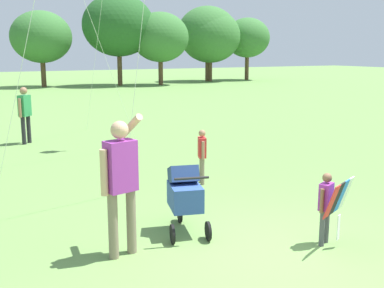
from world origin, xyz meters
The scene contains 7 objects.
ground_plane centered at (0.00, 0.00, 0.00)m, with size 120.00×120.00×0.00m, color #668E47.
treeline_distant centered at (10.75, 30.94, 4.00)m, with size 30.91×7.85×6.90m.
child_with_butterfly_kite centered at (0.94, 0.01, 0.63)m, with size 0.69×0.49×1.03m.
person_adult_flyer centered at (-1.70, 1.03, 1.09)m, with size 0.60×0.63×1.89m.
stroller centered at (-0.59, 1.38, 0.61)m, with size 0.71×1.12×1.03m.
person_kid_running centered at (-1.57, 9.66, 0.97)m, with size 0.40×0.41×1.65m.
person_back_turned centered at (0.91, 3.55, 0.66)m, with size 0.23×0.34×1.12m.
Camera 1 is at (-3.65, -4.61, 2.68)m, focal length 44.17 mm.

